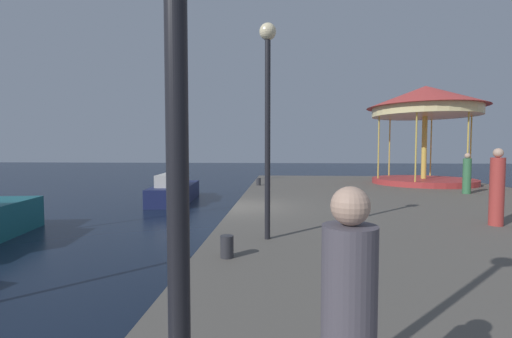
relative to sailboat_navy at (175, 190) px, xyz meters
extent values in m
plane|color=black|center=(4.00, -6.33, -0.59)|extent=(120.00, 120.00, 0.00)
cube|color=#5B564F|center=(10.67, -6.33, -0.19)|extent=(13.35, 29.01, 0.80)
cube|color=#19214C|center=(-0.01, 0.09, -0.15)|extent=(2.28, 5.47, 0.88)
cube|color=beige|center=(0.04, -0.48, 0.59)|extent=(1.47, 2.45, 0.60)
cylinder|color=silver|center=(-0.06, 0.72, 3.00)|extent=(0.12, 0.12, 5.43)
cylinder|color=silver|center=(0.04, -0.47, 1.19)|extent=(0.29, 2.40, 0.08)
cylinder|color=#B23333|center=(13.73, 2.39, 0.36)|extent=(5.57, 5.57, 0.30)
cylinder|color=gold|center=(13.73, 2.39, 2.26)|extent=(0.28, 0.28, 3.52)
cylinder|color=#F2E099|center=(13.73, 2.39, 4.27)|extent=(5.73, 5.73, 0.50)
cone|color=#C63D38|center=(13.73, 2.39, 5.13)|extent=(6.37, 6.37, 1.21)
cylinder|color=gold|center=(16.27, 2.39, 2.26)|extent=(0.08, 0.08, 3.52)
cylinder|color=gold|center=(15.00, 4.59, 2.26)|extent=(0.08, 0.08, 3.52)
cylinder|color=gold|center=(12.47, 4.59, 2.26)|extent=(0.08, 0.08, 3.52)
cylinder|color=gold|center=(11.20, 2.39, 2.26)|extent=(0.08, 0.08, 3.52)
cylinder|color=gold|center=(12.47, 0.20, 2.26)|extent=(0.08, 0.08, 3.52)
cylinder|color=gold|center=(15.00, 0.20, 2.26)|extent=(0.08, 0.08, 3.52)
cylinder|color=black|center=(5.06, -16.49, 2.14)|extent=(0.12, 0.12, 3.86)
cylinder|color=black|center=(5.32, -10.69, 2.34)|extent=(0.12, 0.12, 4.26)
sphere|color=#F9E5B2|center=(5.32, -10.69, 4.65)|extent=(0.36, 0.36, 0.36)
cylinder|color=#2D2D33|center=(4.41, 0.88, 0.41)|extent=(0.24, 0.24, 0.40)
cylinder|color=#2D2D33|center=(4.64, -12.07, 0.41)|extent=(0.24, 0.24, 0.40)
cylinder|color=#B23833|center=(11.13, -8.91, 1.08)|extent=(0.34, 0.34, 1.74)
sphere|color=tan|center=(11.13, -8.91, 2.07)|extent=(0.24, 0.24, 0.24)
cylinder|color=#387247|center=(13.81, -2.15, 0.98)|extent=(0.34, 0.34, 1.56)
sphere|color=tan|center=(13.81, -2.15, 1.88)|extent=(0.24, 0.24, 0.24)
sphere|color=tan|center=(6.03, -16.16, 1.81)|extent=(0.24, 0.24, 0.24)
camera|label=1|loc=(5.60, -18.32, 2.16)|focal=24.86mm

